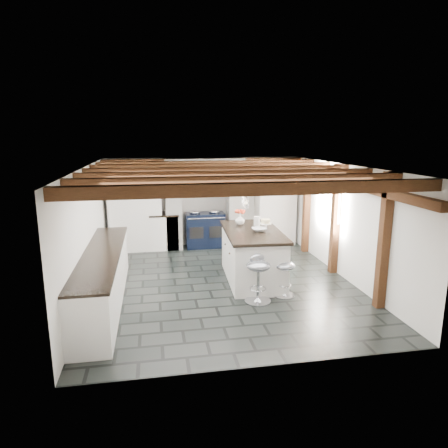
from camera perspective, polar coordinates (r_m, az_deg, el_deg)
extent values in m
plane|color=black|center=(8.02, -0.20, -8.34)|extent=(6.00, 6.00, 0.00)
plane|color=white|center=(10.60, -3.02, 3.26)|extent=(5.00, 0.00, 5.00)
plane|color=white|center=(7.67, -18.94, -1.02)|extent=(0.00, 6.00, 6.00)
plane|color=white|center=(8.47, 16.69, 0.37)|extent=(0.00, 6.00, 6.00)
plane|color=white|center=(7.51, -0.22, 8.28)|extent=(6.00, 6.00, 0.00)
cube|color=white|center=(10.27, -7.23, 1.74)|extent=(0.40, 0.60, 1.90)
cube|color=white|center=(10.47, 1.55, 2.04)|extent=(0.40, 0.60, 1.90)
cube|color=#563018|center=(10.20, -2.86, 7.65)|extent=(2.10, 0.65, 0.18)
cube|color=white|center=(10.18, -2.87, 8.52)|extent=(2.00, 0.60, 0.31)
cube|color=black|center=(9.88, -2.62, 7.84)|extent=(1.00, 0.03, 0.22)
cube|color=silver|center=(9.86, -2.61, 7.84)|extent=(0.90, 0.01, 0.14)
cube|color=white|center=(10.26, -12.54, 1.81)|extent=(1.30, 0.58, 2.00)
cube|color=white|center=(10.73, 7.32, 2.48)|extent=(1.00, 0.58, 2.00)
cube|color=white|center=(7.25, -16.88, -7.50)|extent=(0.60, 3.80, 0.88)
cube|color=black|center=(7.11, -17.11, -4.01)|extent=(0.64, 3.80, 0.04)
cube|color=white|center=(10.37, -8.53, -1.08)|extent=(0.70, 0.60, 0.88)
cube|color=black|center=(10.27, -8.61, 1.41)|extent=(0.74, 0.64, 0.04)
cube|color=#563018|center=(8.31, 16.55, 5.75)|extent=(0.15, 5.80, 0.14)
plane|color=white|center=(8.92, 15.02, 3.69)|extent=(0.00, 0.90, 0.90)
cube|color=#563018|center=(4.99, 4.97, 5.02)|extent=(5.00, 0.16, 0.16)
cube|color=#563018|center=(5.83, 2.75, 6.13)|extent=(5.00, 0.16, 0.16)
cube|color=#563018|center=(6.67, 1.08, 6.96)|extent=(5.00, 0.16, 0.16)
cube|color=#563018|center=(7.52, -0.21, 7.60)|extent=(5.00, 0.16, 0.16)
cube|color=#563018|center=(8.37, -1.25, 8.10)|extent=(5.00, 0.16, 0.16)
cube|color=#563018|center=(9.22, -2.09, 8.51)|extent=(5.00, 0.16, 0.16)
cube|color=#563018|center=(10.08, -2.80, 8.85)|extent=(5.00, 0.16, 0.16)
cube|color=#563018|center=(7.08, 21.89, -2.35)|extent=(0.15, 0.15, 2.30)
cube|color=#563018|center=(8.61, 15.63, 0.63)|extent=(0.15, 0.15, 2.30)
cube|color=#563018|center=(10.05, 11.71, 2.50)|extent=(0.15, 0.15, 2.30)
cylinder|color=black|center=(7.59, 3.22, 5.50)|extent=(0.01, 0.01, 0.56)
cylinder|color=white|center=(7.64, 3.19, 3.04)|extent=(0.09, 0.09, 0.22)
cylinder|color=black|center=(7.89, 3.07, 5.77)|extent=(0.01, 0.01, 0.56)
cylinder|color=white|center=(7.94, 3.04, 3.40)|extent=(0.09, 0.09, 0.22)
cylinder|color=black|center=(8.19, 2.93, 6.02)|extent=(0.01, 0.01, 0.56)
cylinder|color=white|center=(8.24, 2.91, 3.74)|extent=(0.09, 0.09, 0.22)
cube|color=black|center=(10.42, -2.75, -0.82)|extent=(1.00, 0.60, 0.90)
ellipsoid|color=silver|center=(10.29, -4.16, 1.72)|extent=(0.28, 0.28, 0.11)
ellipsoid|color=silver|center=(10.36, -1.41, 1.82)|extent=(0.28, 0.28, 0.11)
cylinder|color=silver|center=(10.03, -2.54, 0.82)|extent=(0.95, 0.03, 0.03)
cube|color=black|center=(10.10, -3.94, -1.27)|extent=(0.35, 0.02, 0.30)
cube|color=black|center=(10.17, -1.14, -1.15)|extent=(0.35, 0.02, 0.30)
cube|color=white|center=(8.07, 4.04, -4.61)|extent=(1.09, 2.03, 0.97)
cube|color=black|center=(7.93, 4.10, -1.09)|extent=(1.19, 2.12, 0.05)
imported|color=white|center=(8.40, 2.29, 0.63)|extent=(0.21, 0.21, 0.21)
ellipsoid|color=red|center=(8.37, 2.30, 1.77)|extent=(0.22, 0.22, 0.13)
cylinder|color=white|center=(8.30, 4.72, 0.41)|extent=(0.13, 0.13, 0.20)
imported|color=white|center=(7.84, 5.05, -0.81)|extent=(0.30, 0.30, 0.07)
cylinder|color=white|center=(8.02, 5.95, -0.36)|extent=(0.05, 0.05, 0.11)
cylinder|color=white|center=(8.01, 5.96, 0.08)|extent=(0.24, 0.24, 0.02)
cylinder|color=beige|center=(8.00, 5.97, 0.40)|extent=(0.19, 0.19, 0.08)
cylinder|color=silver|center=(7.46, 8.58, -10.02)|extent=(0.40, 0.40, 0.03)
cone|color=silver|center=(7.44, 8.59, -9.74)|extent=(0.18, 0.18, 0.07)
cylinder|color=silver|center=(7.36, 8.65, -7.99)|extent=(0.04, 0.04, 0.49)
torus|color=silver|center=(7.39, 8.63, -8.57)|extent=(0.25, 0.25, 0.02)
ellipsoid|color=gray|center=(7.26, 8.72, -5.93)|extent=(0.47, 0.47, 0.16)
ellipsoid|color=gray|center=(7.30, 8.29, -5.07)|extent=(0.27, 0.19, 0.14)
cylinder|color=silver|center=(7.15, 4.84, -10.93)|extent=(0.46, 0.46, 0.03)
cone|color=silver|center=(7.13, 4.85, -10.58)|extent=(0.21, 0.21, 0.08)
cylinder|color=silver|center=(7.03, 4.89, -8.46)|extent=(0.05, 0.05, 0.57)
torus|color=silver|center=(7.06, 4.87, -9.18)|extent=(0.29, 0.29, 0.02)
ellipsoid|color=gray|center=(6.92, 4.94, -5.96)|extent=(0.53, 0.53, 0.19)
ellipsoid|color=gray|center=(6.97, 4.47, -4.91)|extent=(0.31, 0.21, 0.16)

